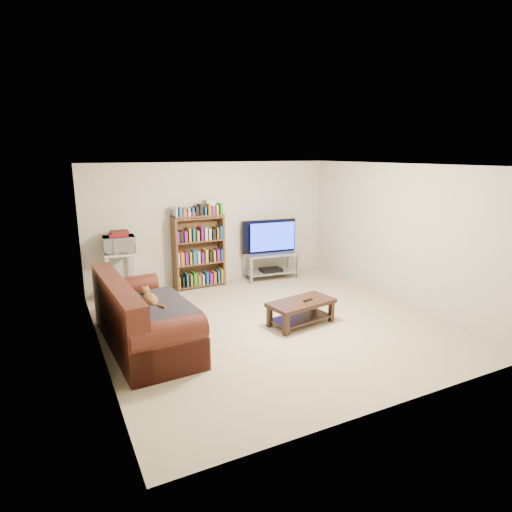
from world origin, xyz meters
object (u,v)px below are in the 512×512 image
coffee_table (301,308)px  tv_stand (271,261)px  bookshelf (199,250)px  sofa (139,323)px

coffee_table → tv_stand: size_ratio=0.97×
tv_stand → bookshelf: bookshelf is taller
sofa → bookshelf: bookshelf is taller
coffee_table → tv_stand: (0.75, 2.36, 0.11)m
tv_stand → coffee_table: bearing=-102.2°
coffee_table → tv_stand: tv_stand is taller
sofa → coffee_table: sofa is taller
coffee_table → tv_stand: 2.48m
tv_stand → sofa: bearing=-141.7°
sofa → coffee_table: 2.40m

